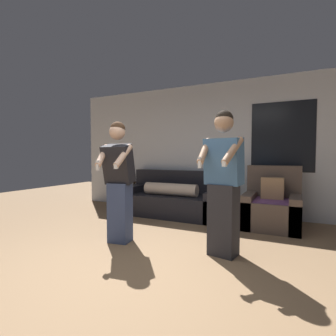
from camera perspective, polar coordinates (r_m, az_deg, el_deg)
ground_plane at (r=2.86m, az=-9.73°, el=-22.36°), size 14.00×14.00×0.00m
wall_back at (r=5.56m, az=10.45°, el=4.22°), size 6.69×0.07×2.70m
couch at (r=5.39m, az=1.41°, el=-6.90°), size 2.14×0.99×0.88m
armchair at (r=4.80m, az=21.69°, el=-7.94°), size 0.90×0.91×1.03m
side_table at (r=6.35m, az=-9.79°, el=-3.78°), size 0.54×0.35×0.74m
person_left at (r=3.67m, az=-10.68°, el=-2.75°), size 0.44×0.54×1.67m
person_right at (r=3.21m, az=11.96°, el=-2.98°), size 0.49×0.53×1.75m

